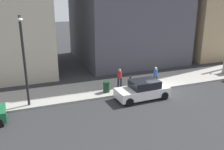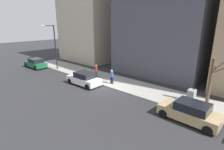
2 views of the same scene
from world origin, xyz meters
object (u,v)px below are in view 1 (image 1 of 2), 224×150
pedestrian_midblock (120,77)px  parking_meter (130,81)px  trash_bin (106,87)px  streetlamp (24,55)px  parked_car_white (143,90)px  pedestrian_near_meter (156,75)px

pedestrian_midblock → parking_meter: bearing=138.4°
trash_bin → streetlamp: bearing=95.7°
streetlamp → pedestrian_midblock: streetlamp is taller
parking_meter → parked_car_white: bearing=-166.8°
parked_car_white → pedestrian_near_meter: (2.13, -2.40, 0.35)m
parked_car_white → parking_meter: parked_car_white is taller
trash_bin → pedestrian_near_meter: pedestrian_near_meter is taller
streetlamp → trash_bin: (0.62, -6.23, -3.42)m
pedestrian_midblock → pedestrian_near_meter: bearing=-164.4°
parked_car_white → trash_bin: 3.09m
streetlamp → trash_bin: streetlamp is taller
parked_car_white → pedestrian_midblock: pedestrian_midblock is taller
streetlamp → pedestrian_near_meter: bearing=-86.3°
trash_bin → pedestrian_near_meter: (0.10, -4.73, 0.49)m
pedestrian_near_meter → parking_meter: bearing=15.2°
parking_meter → streetlamp: bearing=91.2°
parking_meter → trash_bin: 2.05m
parked_car_white → streetlamp: (1.41, 8.56, 3.28)m
parking_meter → pedestrian_midblock: 1.24m
streetlamp → pedestrian_near_meter: size_ratio=3.92×
parking_meter → pedestrian_midblock: (1.14, 0.47, 0.11)m
pedestrian_near_meter → pedestrian_midblock: same height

